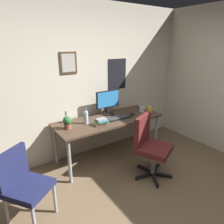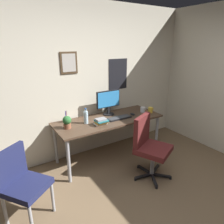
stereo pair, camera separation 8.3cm
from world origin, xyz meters
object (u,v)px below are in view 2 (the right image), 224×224
object	(u,v)px
office_chair	(149,144)
monitor	(108,101)
keyboard	(119,118)
coffee_mug_far	(150,110)
water_bottle	(86,117)
book_stack_left	(101,122)
coffee_mug_near	(143,110)
potted_plant	(67,122)
pen_cup	(66,119)
computer_mouse	(132,114)
side_chair	(21,181)

from	to	relation	value
office_chair	monitor	distance (m)	1.07
keyboard	coffee_mug_far	bearing A→B (deg)	-4.48
water_bottle	book_stack_left	bearing A→B (deg)	-44.14
book_stack_left	water_bottle	bearing A→B (deg)	135.86
coffee_mug_near	potted_plant	bearing A→B (deg)	178.88
coffee_mug_far	water_bottle	bearing A→B (deg)	172.70
potted_plant	book_stack_left	world-z (taller)	potted_plant
office_chair	potted_plant	distance (m)	1.26
coffee_mug_far	book_stack_left	distance (m)	1.05
monitor	pen_cup	xyz separation A→B (m)	(-0.77, 0.04, -0.19)
office_chair	coffee_mug_near	size ratio (longest dim) A/B	7.60
monitor	computer_mouse	world-z (taller)	monitor
computer_mouse	keyboard	bearing A→B (deg)	-177.07
office_chair	pen_cup	size ratio (longest dim) A/B	4.75
water_bottle	office_chair	bearing A→B (deg)	-51.58
keyboard	computer_mouse	distance (m)	0.30
coffee_mug_near	coffee_mug_far	bearing A→B (deg)	-46.50
computer_mouse	water_bottle	bearing A→B (deg)	174.05
monitor	potted_plant	size ratio (longest dim) A/B	2.36
water_bottle	coffee_mug_near	size ratio (longest dim) A/B	2.02
side_chair	book_stack_left	xyz separation A→B (m)	(1.28, 0.47, 0.27)
side_chair	potted_plant	bearing A→B (deg)	38.00
monitor	water_bottle	xyz separation A→B (m)	(-0.53, -0.18, -0.13)
monitor	office_chair	bearing A→B (deg)	-83.92
water_bottle	monitor	bearing A→B (deg)	18.54
pen_cup	keyboard	bearing A→B (deg)	-21.45
office_chair	potted_plant	world-z (taller)	office_chair
monitor	book_stack_left	xyz separation A→B (m)	(-0.35, -0.35, -0.19)
water_bottle	coffee_mug_far	world-z (taller)	water_bottle
water_bottle	potted_plant	xyz separation A→B (m)	(-0.32, -0.03, -0.00)
coffee_mug_far	side_chair	bearing A→B (deg)	-168.37
computer_mouse	pen_cup	size ratio (longest dim) A/B	0.55
keyboard	coffee_mug_near	xyz separation A→B (m)	(0.57, 0.05, 0.03)
book_stack_left	keyboard	bearing A→B (deg)	9.74
side_chair	monitor	world-z (taller)	monitor
computer_mouse	book_stack_left	distance (m)	0.69
side_chair	coffee_mug_near	world-z (taller)	side_chair
office_chair	pen_cup	world-z (taller)	office_chair
keyboard	pen_cup	distance (m)	0.88
side_chair	monitor	bearing A→B (deg)	26.55
coffee_mug_far	potted_plant	size ratio (longest dim) A/B	0.62
pen_cup	coffee_mug_near	bearing A→B (deg)	-11.06
coffee_mug_near	pen_cup	world-z (taller)	pen_cup
monitor	computer_mouse	distance (m)	0.49
monitor	coffee_mug_far	xyz separation A→B (m)	(0.70, -0.33, -0.19)
coffee_mug_near	office_chair	bearing A→B (deg)	-124.34
monitor	keyboard	distance (m)	0.36
office_chair	coffee_mug_near	distance (m)	0.93
office_chair	potted_plant	size ratio (longest dim) A/B	4.87
office_chair	side_chair	distance (m)	1.74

